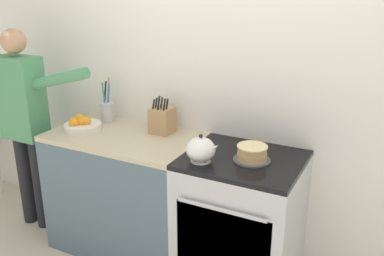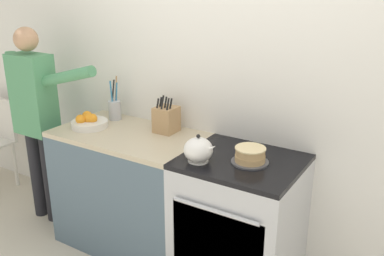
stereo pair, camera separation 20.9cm
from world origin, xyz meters
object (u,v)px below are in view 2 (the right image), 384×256
at_px(layer_cake, 250,156).
at_px(knife_block, 166,119).
at_px(tea_kettle, 199,150).
at_px(utensil_crock, 115,109).
at_px(fruit_bowl, 89,122).
at_px(stove_range, 239,224).
at_px(person_baker, 36,110).

distance_m(layer_cake, knife_block, 0.76).
bearing_deg(tea_kettle, layer_cake, 28.38).
xyz_separation_m(utensil_crock, fruit_bowl, (-0.04, -0.24, -0.05)).
relative_size(layer_cake, utensil_crock, 0.66).
xyz_separation_m(stove_range, person_baker, (-1.75, -0.09, 0.51)).
height_order(stove_range, knife_block, knife_block).
relative_size(knife_block, fruit_bowl, 1.04).
relative_size(knife_block, utensil_crock, 0.81).
xyz_separation_m(layer_cake, utensil_crock, (-1.24, 0.20, 0.04)).
height_order(stove_range, tea_kettle, tea_kettle).
bearing_deg(utensil_crock, person_baker, -153.68).
bearing_deg(knife_block, stove_range, -14.06).
height_order(utensil_crock, person_baker, person_baker).
bearing_deg(tea_kettle, fruit_bowl, 173.88).
xyz_separation_m(knife_block, fruit_bowl, (-0.54, -0.22, -0.05)).
bearing_deg(stove_range, knife_block, 165.94).
distance_m(stove_range, layer_cake, 0.50).
bearing_deg(knife_block, tea_kettle, -35.35).
relative_size(tea_kettle, fruit_bowl, 0.81).
bearing_deg(tea_kettle, utensil_crock, 160.08).
xyz_separation_m(stove_range, layer_cake, (0.06, -0.02, 0.50)).
relative_size(utensil_crock, person_baker, 0.21).
bearing_deg(person_baker, utensil_crock, 22.01).
bearing_deg(layer_cake, stove_range, 166.20).
distance_m(knife_block, person_baker, 1.11).
bearing_deg(fruit_bowl, layer_cake, 1.72).
relative_size(stove_range, tea_kettle, 4.17).
relative_size(stove_range, layer_cake, 3.99).
relative_size(layer_cake, person_baker, 0.14).
xyz_separation_m(stove_range, tea_kettle, (-0.21, -0.16, 0.53)).
height_order(tea_kettle, fruit_bowl, tea_kettle).
bearing_deg(person_baker, knife_block, 9.47).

